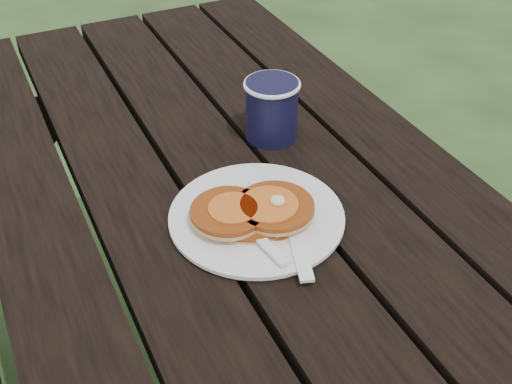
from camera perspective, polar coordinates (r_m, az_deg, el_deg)
name	(u,v)px	position (r m, az deg, el deg)	size (l,w,h in m)	color
plate	(257,217)	(0.96, 0.05, -2.26)	(0.26, 0.26, 0.01)	white
pancake_stack	(253,211)	(0.94, -0.25, -1.72)	(0.18, 0.13, 0.04)	#974011
knife	(295,236)	(0.92, 3.49, -3.96)	(0.02, 0.18, 0.01)	white
fork	(263,241)	(0.90, 0.60, -4.39)	(0.03, 0.16, 0.01)	white
coffee_cup	(272,107)	(1.12, 1.40, 7.60)	(0.10, 0.10, 0.11)	black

